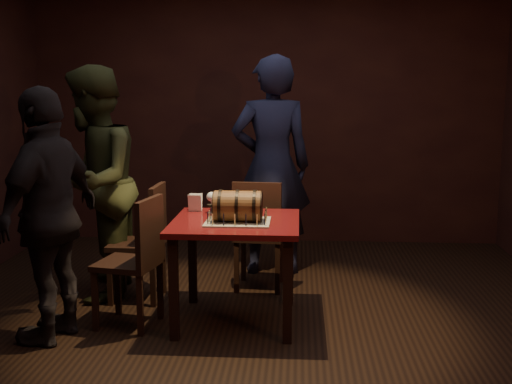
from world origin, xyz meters
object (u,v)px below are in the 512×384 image
(wine_glass_left, at_px, (211,198))
(wine_glass_mid, at_px, (227,197))
(pub_table, at_px, (236,235))
(chair_back, at_px, (259,229))
(person_back, at_px, (271,166))
(person_left_front, at_px, (49,216))
(chair_left_front, at_px, (138,255))
(chair_left_rear, at_px, (146,236))
(wine_glass_right, at_px, (257,196))
(person_left_rear, at_px, (93,184))
(barrel_cake, at_px, (238,206))
(pint_of_ale, at_px, (223,205))

(wine_glass_left, distance_m, wine_glass_mid, 0.12)
(pub_table, xyz_separation_m, chair_back, (0.12, 0.72, -0.12))
(chair_back, bearing_deg, person_back, 81.80)
(wine_glass_left, distance_m, chair_back, 0.67)
(person_left_front, bearing_deg, pub_table, 122.14)
(wine_glass_left, bearing_deg, chair_left_front, -140.69)
(person_left_front, bearing_deg, chair_left_rear, 165.62)
(wine_glass_right, bearing_deg, person_left_front, -151.25)
(wine_glass_mid, distance_m, person_left_rear, 1.10)
(wine_glass_right, bearing_deg, chair_left_rear, 173.69)
(pub_table, distance_m, person_left_rear, 1.31)
(wine_glass_left, relative_size, chair_left_rear, 0.17)
(wine_glass_mid, distance_m, person_back, 1.02)
(wine_glass_mid, height_order, person_left_rear, person_left_rear)
(person_back, height_order, person_left_front, person_back)
(chair_left_rear, xyz_separation_m, person_left_front, (-0.44, -0.82, 0.33))
(barrel_cake, height_order, chair_back, barrel_cake)
(person_left_front, bearing_deg, barrel_cake, 118.17)
(wine_glass_mid, bearing_deg, pub_table, -72.50)
(pub_table, bearing_deg, barrel_cake, -74.93)
(barrel_cake, height_order, wine_glass_mid, barrel_cake)
(wine_glass_right, bearing_deg, chair_back, 91.57)
(barrel_cake, distance_m, chair_left_front, 0.79)
(barrel_cake, relative_size, wine_glass_left, 2.42)
(wine_glass_left, relative_size, wine_glass_mid, 1.00)
(barrel_cake, distance_m, wine_glass_left, 0.40)
(wine_glass_left, height_order, wine_glass_right, same)
(person_back, height_order, person_left_rear, person_back)
(chair_left_rear, relative_size, person_left_front, 0.55)
(wine_glass_left, xyz_separation_m, person_back, (0.40, 1.03, 0.11))
(wine_glass_mid, bearing_deg, person_left_rear, 170.72)
(barrel_cake, height_order, person_left_rear, person_left_rear)
(person_left_rear, bearing_deg, wine_glass_left, 69.46)
(chair_left_front, xyz_separation_m, person_left_rear, (-0.50, 0.62, 0.41))
(wine_glass_left, height_order, person_left_front, person_left_front)
(wine_glass_mid, height_order, pint_of_ale, wine_glass_mid)
(barrel_cake, relative_size, wine_glass_mid, 2.42)
(barrel_cake, xyz_separation_m, chair_back, (0.09, 0.80, -0.35))
(wine_glass_mid, height_order, wine_glass_right, same)
(wine_glass_mid, distance_m, chair_back, 0.58)
(chair_back, relative_size, person_left_front, 0.55)
(barrel_cake, bearing_deg, wine_glass_left, 124.63)
(wine_glass_mid, distance_m, person_left_front, 1.31)
(wine_glass_left, height_order, chair_left_rear, chair_left_rear)
(wine_glass_right, distance_m, chair_back, 0.52)
(pub_table, bearing_deg, chair_back, 80.73)
(wine_glass_mid, bearing_deg, pint_of_ale, -99.02)
(wine_glass_mid, xyz_separation_m, chair_left_front, (-0.59, -0.44, -0.34))
(wine_glass_right, distance_m, person_back, 0.96)
(chair_back, bearing_deg, barrel_cake, -96.72)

